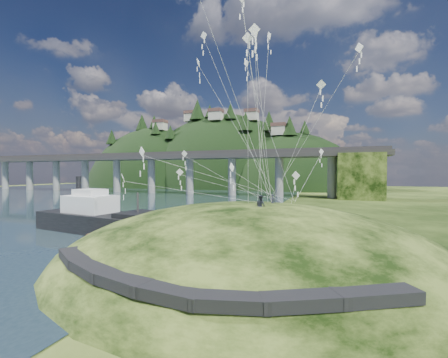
% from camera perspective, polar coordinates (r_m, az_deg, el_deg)
% --- Properties ---
extents(ground, '(320.00, 320.00, 0.00)m').
position_cam_1_polar(ground, '(28.70, -12.06, -14.32)').
color(ground, black).
rests_on(ground, ground).
extents(grass_hill, '(36.00, 32.00, 13.00)m').
position_cam_1_polar(grass_hill, '(27.84, 5.18, -18.03)').
color(grass_hill, black).
rests_on(grass_hill, ground).
extents(footpath, '(22.29, 5.84, 0.83)m').
position_cam_1_polar(footpath, '(16.46, -7.88, -18.76)').
color(footpath, black).
rests_on(footpath, ground).
extents(bridge, '(160.00, 11.00, 15.00)m').
position_cam_1_polar(bridge, '(102.14, -3.76, 2.45)').
color(bridge, '#2D2B2B').
rests_on(bridge, ground).
extents(far_ridge, '(153.00, 70.00, 94.50)m').
position_cam_1_polar(far_ridge, '(157.54, -1.81, -4.17)').
color(far_ridge, black).
rests_on(far_ridge, ground).
extents(work_barge, '(20.96, 8.24, 7.14)m').
position_cam_1_polar(work_barge, '(41.71, -22.03, -6.95)').
color(work_barge, black).
rests_on(work_barge, ground).
extents(wooden_dock, '(14.93, 4.68, 1.05)m').
position_cam_1_polar(wooden_dock, '(35.37, -13.77, -10.56)').
color(wooden_dock, '#371E16').
rests_on(wooden_dock, ground).
extents(kite_flyers, '(1.25, 3.68, 1.80)m').
position_cam_1_polar(kite_flyers, '(25.36, 7.60, -2.99)').
color(kite_flyers, '#22252E').
rests_on(kite_flyers, ground).
extents(kite_swarm, '(19.76, 17.24, 21.00)m').
position_cam_1_polar(kite_swarm, '(27.30, 1.57, 17.20)').
color(kite_swarm, white).
rests_on(kite_swarm, ground).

